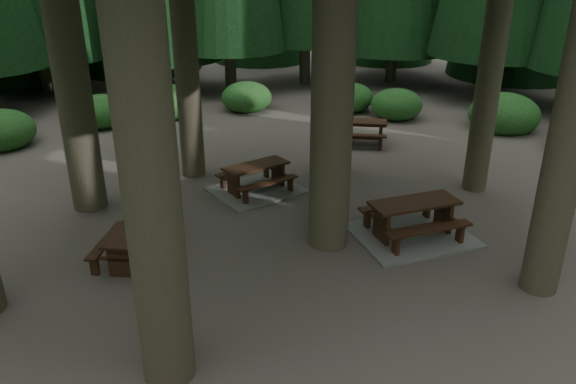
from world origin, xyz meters
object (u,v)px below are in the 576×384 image
object	(u,v)px
picnic_table_b	(132,239)
picnic_table_d	(360,128)
picnic_table_a	(413,224)
picnic_table_c	(256,182)

from	to	relation	value
picnic_table_b	picnic_table_d	size ratio (longest dim) A/B	0.94
picnic_table_a	picnic_table_c	size ratio (longest dim) A/B	0.98
picnic_table_a	picnic_table_d	bearing A→B (deg)	74.14
picnic_table_b	picnic_table_a	bearing A→B (deg)	-73.86
picnic_table_a	picnic_table_c	distance (m)	4.33
picnic_table_b	picnic_table_d	world-z (taller)	picnic_table_d
picnic_table_b	picnic_table_d	distance (m)	9.22
picnic_table_c	picnic_table_a	bearing A→B (deg)	-70.53
picnic_table_c	picnic_table_d	xyz separation A→B (m)	(4.07, 2.98, 0.25)
picnic_table_d	picnic_table_a	bearing A→B (deg)	-78.82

